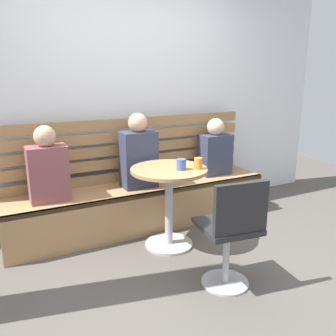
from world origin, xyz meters
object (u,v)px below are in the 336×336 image
Objects in this scene: person_child_middle at (215,150)px; cup_tumbler_orange at (198,163)px; white_chair at (232,230)px; cafe_table at (169,192)px; booth_bench at (142,206)px; person_child_left at (48,168)px; person_adult at (138,154)px; cup_mug_blue at (181,164)px.

cup_tumbler_orange is at bearing -133.60° from person_child_middle.
person_child_middle reaches higher than white_chair.
white_chair reaches higher than cafe_table.
booth_bench is 3.65× the size of cafe_table.
booth_bench is at bearing -178.44° from person_child_middle.
cup_tumbler_orange is at bearing -28.82° from person_child_left.
person_child_left is at bearing -179.02° from booth_bench.
booth_bench is 3.18× the size of white_chair.
person_child_left reaches higher than person_child_middle.
booth_bench is 27.00× the size of cup_tumbler_orange.
booth_bench is 0.55m from person_adult.
person_adult is at bearing 103.68° from cup_mug_blue.
cafe_table is at bearing 95.72° from white_chair.
cup_mug_blue is 0.95× the size of cup_tumbler_orange.
white_chair is at bearing -119.95° from person_child_middle.
person_adult reaches higher than white_chair.
person_adult is 0.87m from person_child_left.
person_child_left is 1.33m from cup_tumbler_orange.
person_adult reaches higher than cup_mug_blue.
person_adult reaches higher than person_child_middle.
cafe_table is 0.82m from white_chair.
cup_tumbler_orange is at bearing -32.60° from cafe_table.
cup_tumbler_orange is (0.13, 0.68, 0.33)m from white_chair.
person_child_middle is (0.78, 1.35, 0.25)m from white_chair.
person_child_left reaches higher than cup_tumbler_orange.
white_chair is 1.36m from person_adult.
person_adult is 0.62m from cup_mug_blue.
person_child_left is 6.77× the size of cup_tumbler_orange.
cup_tumbler_orange is (0.22, -0.14, 0.27)m from cafe_table.
cup_tumbler_orange is at bearing 78.79° from white_chair.
cafe_table is 7.40× the size of cup_tumbler_orange.
person_child_left is 1.08× the size of person_child_middle.
person_child_middle is (1.81, 0.04, -0.02)m from person_child_left.
cafe_table is 1.09m from person_child_left.
person_adult is 7.77× the size of cup_mug_blue.
white_chair is 1.25× the size of person_child_left.
person_child_middle is (0.90, 0.02, 0.50)m from booth_bench.
person_child_left is 1.18m from cup_mug_blue.
person_adult is 0.71m from cup_tumbler_orange.
cup_tumbler_orange reaches higher than booth_bench.
person_child_middle is at bearing 1.27° from person_child_left.
person_child_middle reaches higher than cafe_table.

